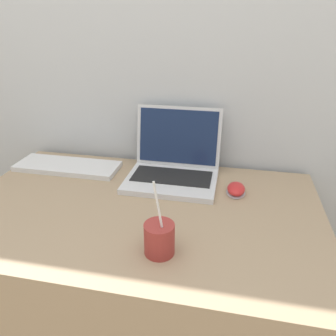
# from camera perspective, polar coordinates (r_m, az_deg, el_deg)

# --- Properties ---
(wall_back) EXTENTS (7.00, 0.04, 2.50)m
(wall_back) POSITION_cam_1_polar(r_m,az_deg,el_deg) (1.29, -0.52, 24.38)
(wall_back) COLOR silver
(wall_back) RESTS_ON ground_plane
(desk) EXTENTS (1.16, 0.72, 0.71)m
(desk) POSITION_cam_1_polar(r_m,az_deg,el_deg) (1.29, -4.40, -20.21)
(desk) COLOR tan
(desk) RESTS_ON ground_plane
(laptop) EXTENTS (0.33, 0.29, 0.25)m
(laptop) POSITION_cam_1_polar(r_m,az_deg,el_deg) (1.22, 1.01, 0.66)
(laptop) COLOR silver
(laptop) RESTS_ON desk
(drink_cup) EXTENTS (0.08, 0.08, 0.21)m
(drink_cup) POSITION_cam_1_polar(r_m,az_deg,el_deg) (0.85, -1.52, -12.08)
(drink_cup) COLOR #9E332D
(drink_cup) RESTS_ON desk
(computer_mouse) EXTENTS (0.07, 0.09, 0.03)m
(computer_mouse) POSITION_cam_1_polar(r_m,az_deg,el_deg) (1.15, 11.77, -3.66)
(computer_mouse) COLOR #B2B2B7
(computer_mouse) RESTS_ON desk
(external_keyboard) EXTENTS (0.41, 0.14, 0.02)m
(external_keyboard) POSITION_cam_1_polar(r_m,az_deg,el_deg) (1.37, -17.07, 0.29)
(external_keyboard) COLOR silver
(external_keyboard) RESTS_ON desk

